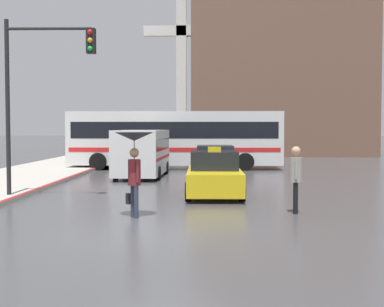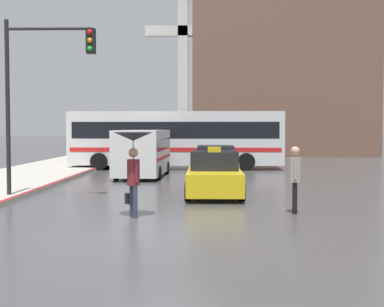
{
  "view_description": "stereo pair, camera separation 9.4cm",
  "coord_description": "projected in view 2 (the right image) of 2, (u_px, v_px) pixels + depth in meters",
  "views": [
    {
      "loc": [
        0.74,
        -11.49,
        2.31
      ],
      "look_at": [
        0.34,
        7.61,
        1.4
      ],
      "focal_mm": 50.0,
      "sensor_mm": 36.0,
      "label": 1
    },
    {
      "loc": [
        0.83,
        -11.49,
        2.31
      ],
      "look_at": [
        0.34,
        7.61,
        1.4
      ],
      "focal_mm": 50.0,
      "sensor_mm": 36.0,
      "label": 2
    }
  ],
  "objects": [
    {
      "name": "monument_cross",
      "position": [
        183.0,
        57.0,
        48.44
      ],
      "size": [
        6.77,
        0.9,
        15.38
      ],
      "color": "white",
      "rests_on": "ground_plane"
    },
    {
      "name": "pedestrian_with_umbrella",
      "position": [
        133.0,
        151.0,
        13.71
      ],
      "size": [
        1.0,
        1.0,
        2.2
      ],
      "rotation": [
        0.0,
        0.0,
        2.09
      ],
      "color": "#2D3347",
      "rests_on": "ground_plane"
    },
    {
      "name": "traffic_light",
      "position": [
        41.0,
        76.0,
        17.22
      ],
      "size": [
        2.94,
        0.38,
        5.8
      ],
      "color": "black",
      "rests_on": "ground_plane"
    },
    {
      "name": "sedan_red",
      "position": [
        216.0,
        165.0,
        23.55
      ],
      "size": [
        1.91,
        4.58,
        1.54
      ],
      "rotation": [
        0.0,
        0.0,
        3.14
      ],
      "color": "#B7B2AD",
      "rests_on": "ground_plane"
    },
    {
      "name": "ground_plane",
      "position": [
        167.0,
        234.0,
        11.61
      ],
      "size": [
        300.0,
        300.0,
        0.0
      ],
      "primitive_type": "plane",
      "color": "#424244"
    },
    {
      "name": "building_tower_near",
      "position": [
        278.0,
        22.0,
        47.25
      ],
      "size": [
        14.98,
        11.14,
        23.34
      ],
      "color": "brown",
      "rests_on": "ground_plane"
    },
    {
      "name": "city_bus",
      "position": [
        176.0,
        137.0,
        30.27
      ],
      "size": [
        11.93,
        2.71,
        3.23
      ],
      "rotation": [
        0.0,
        0.0,
        1.57
      ],
      "color": "silver",
      "rests_on": "ground_plane"
    },
    {
      "name": "taxi",
      "position": [
        214.0,
        176.0,
        18.2
      ],
      "size": [
        1.91,
        4.08,
        1.68
      ],
      "rotation": [
        0.0,
        0.0,
        3.14
      ],
      "color": "gold",
      "rests_on": "ground_plane"
    },
    {
      "name": "ambulance_van",
      "position": [
        143.0,
        151.0,
        25.3
      ],
      "size": [
        2.26,
        5.49,
        2.21
      ],
      "rotation": [
        0.0,
        0.0,
        3.1
      ],
      "color": "silver",
      "rests_on": "ground_plane"
    },
    {
      "name": "pedestrian_man",
      "position": [
        295.0,
        173.0,
        14.41
      ],
      "size": [
        0.36,
        0.48,
        1.82
      ],
      "rotation": [
        0.0,
        0.0,
        -1.69
      ],
      "color": "black",
      "rests_on": "ground_plane"
    }
  ]
}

